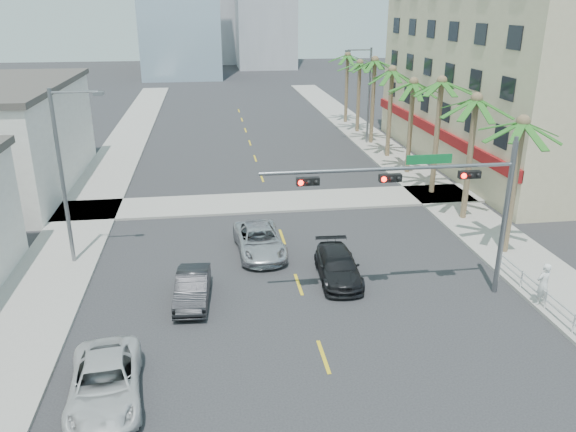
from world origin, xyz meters
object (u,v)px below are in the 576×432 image
object	(u,v)px
car_parked_far	(105,383)
car_lane_center	(260,241)
car_lane_left	(193,288)
car_lane_right	(338,266)
pedestrian	(543,284)
traffic_signal_mast	(440,193)

from	to	relation	value
car_parked_far	car_lane_center	size ratio (longest dim) A/B	0.97
car_parked_far	car_lane_left	world-z (taller)	car_parked_far
car_lane_center	car_lane_right	world-z (taller)	car_lane_center
car_lane_left	pedestrian	distance (m)	15.54
car_lane_left	car_lane_center	world-z (taller)	car_lane_center
car_lane_center	car_lane_right	size ratio (longest dim) A/B	1.11
car_parked_far	car_lane_right	distance (m)	12.52
car_lane_center	car_parked_far	bearing A→B (deg)	-122.44
traffic_signal_mast	car_lane_left	xyz separation A→B (m)	(-10.78, 1.12, -4.38)
traffic_signal_mast	car_parked_far	distance (m)	15.25
car_lane_left	car_parked_far	bearing A→B (deg)	-109.69
traffic_signal_mast	pedestrian	bearing A→B (deg)	-19.26
car_lane_left	car_lane_right	xyz separation A→B (m)	(7.00, 1.27, 0.01)
traffic_signal_mast	pedestrian	distance (m)	6.19
traffic_signal_mast	car_lane_left	distance (m)	11.70
pedestrian	car_lane_left	bearing A→B (deg)	-26.32
pedestrian	car_parked_far	bearing A→B (deg)	-4.42
car_lane_right	pedestrian	distance (m)	9.21
car_lane_center	car_lane_right	bearing A→B (deg)	-49.14
car_lane_right	pedestrian	world-z (taller)	pedestrian
pedestrian	car_lane_right	bearing A→B (deg)	-41.89
car_lane_left	car_lane_center	bearing A→B (deg)	57.81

